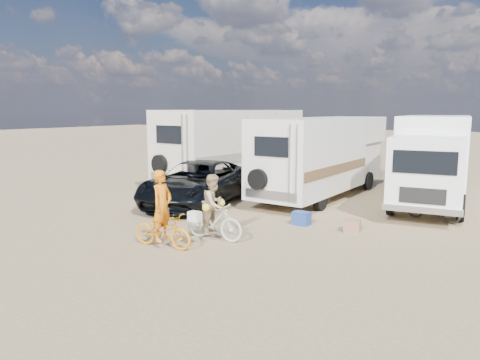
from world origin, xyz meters
The scene contains 12 objects.
ground centered at (0.00, 0.00, 0.00)m, with size 140.00×140.00×0.00m, color #977F5A.
rv_main centered at (-0.18, 6.93, 1.53)m, with size 2.24×8.02×3.07m, color white, non-canonical shape.
rv_left centered at (-4.72, 7.46, 1.68)m, with size 2.60×7.53×3.36m, color beige, non-canonical shape.
box_truck centered at (3.69, 7.24, 1.57)m, with size 2.26×7.15×3.15m, color white, non-canonical shape.
dark_suv centered at (-3.49, 3.19, 0.77)m, with size 2.56×5.55×1.54m, color black.
bike_man centered at (-1.13, -1.47, 0.43)m, with size 0.57×1.62×0.85m, color orange.
bike_woman centered at (-0.42, -0.29, 0.50)m, with size 0.47×1.68×1.01m, color beige.
rider_man centered at (-1.13, -1.47, 0.87)m, with size 0.64×0.42×1.74m, color orange.
rider_woman centered at (-0.42, -0.29, 0.78)m, with size 0.75×0.59×1.55m, color tan.
bike_parked centered at (4.15, 4.90, 0.45)m, with size 0.60×1.72×0.90m, color black.
cooler centered at (0.91, 2.34, 0.20)m, with size 0.49×0.36×0.39m, color navy.
crate centered at (2.44, 2.33, 0.17)m, with size 0.42×0.42×0.34m, color #895F46.
Camera 1 is at (6.04, -9.72, 3.34)m, focal length 33.80 mm.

